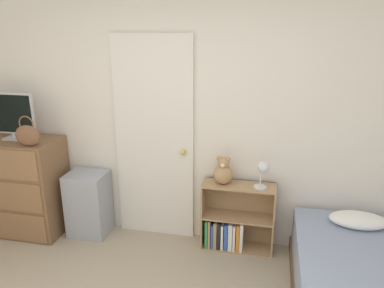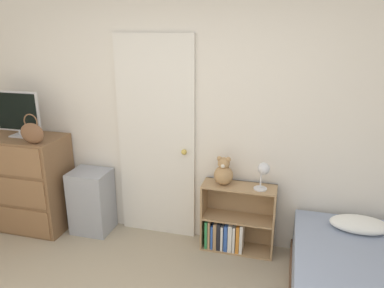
% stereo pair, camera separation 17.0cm
% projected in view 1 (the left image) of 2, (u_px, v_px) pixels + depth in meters
% --- Properties ---
extents(wall_back, '(10.00, 0.06, 2.55)m').
position_uv_depth(wall_back, '(188.00, 118.00, 3.66)').
color(wall_back, silver).
rests_on(wall_back, ground_plane).
extents(door_closed, '(0.80, 0.09, 2.08)m').
position_uv_depth(door_closed, '(154.00, 140.00, 3.75)').
color(door_closed, silver).
rests_on(door_closed, ground_plane).
extents(dresser, '(0.88, 0.51, 1.03)m').
position_uv_depth(dresser, '(21.00, 186.00, 3.96)').
color(dresser, brown).
rests_on(dresser, ground_plane).
extents(tv, '(0.51, 0.16, 0.47)m').
position_uv_depth(tv, '(11.00, 115.00, 3.75)').
color(tv, '#B7B7BC').
rests_on(tv, dresser).
extents(handbag, '(0.26, 0.09, 0.30)m').
position_uv_depth(handbag, '(28.00, 135.00, 3.55)').
color(handbag, brown).
rests_on(handbag, dresser).
extents(storage_bin, '(0.40, 0.34, 0.68)m').
position_uv_depth(storage_bin, '(89.00, 204.00, 3.95)').
color(storage_bin, '#999EA8').
rests_on(storage_bin, ground_plane).
extents(bookshelf, '(0.71, 0.25, 0.69)m').
position_uv_depth(bookshelf, '(232.00, 224.00, 3.71)').
color(bookshelf, tan).
rests_on(bookshelf, ground_plane).
extents(teddy_bear, '(0.18, 0.18, 0.28)m').
position_uv_depth(teddy_bear, '(223.00, 172.00, 3.56)').
color(teddy_bear, tan).
rests_on(teddy_bear, bookshelf).
extents(desk_lamp, '(0.14, 0.13, 0.27)m').
position_uv_depth(desk_lamp, '(263.00, 170.00, 3.43)').
color(desk_lamp, silver).
rests_on(desk_lamp, bookshelf).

